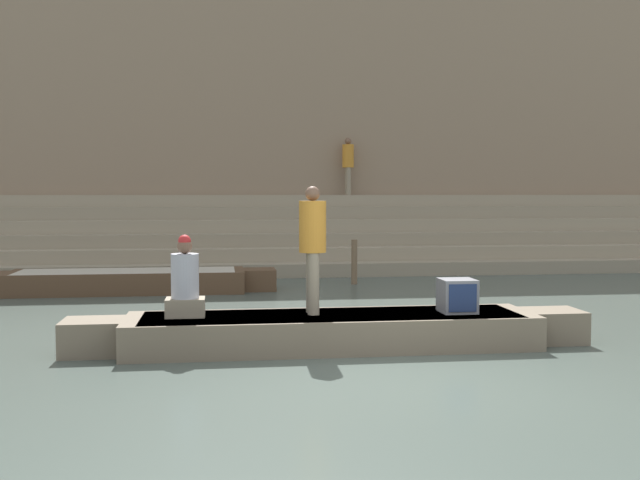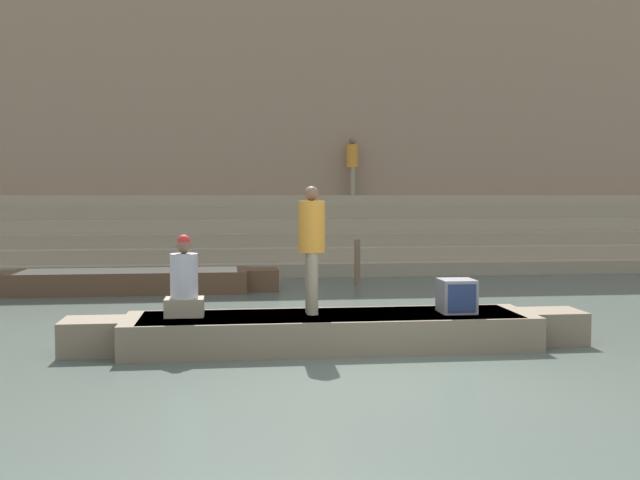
{
  "view_description": "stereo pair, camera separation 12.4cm",
  "coord_description": "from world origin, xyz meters",
  "px_view_note": "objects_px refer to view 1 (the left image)",
  "views": [
    {
      "loc": [
        -2.03,
        -7.75,
        2.01
      ],
      "look_at": [
        -0.6,
        3.01,
        1.34
      ],
      "focal_mm": 42.0,
      "sensor_mm": 36.0,
      "label": 1
    },
    {
      "loc": [
        -1.91,
        -7.76,
        2.01
      ],
      "look_at": [
        -0.6,
        3.01,
        1.34
      ],
      "focal_mm": 42.0,
      "sensor_mm": 36.0,
      "label": 2
    }
  ],
  "objects_px": {
    "rowboat_main": "(332,330)",
    "mooring_post": "(354,262)",
    "person_rowing": "(185,284)",
    "moored_boat_shore": "(127,281)",
    "person_on_steps": "(348,162)",
    "tv_set": "(457,296)",
    "person_standing": "(313,241)"
  },
  "relations": [
    {
      "from": "rowboat_main",
      "to": "person_standing",
      "type": "relative_size",
      "value": 4.08
    },
    {
      "from": "person_standing",
      "to": "tv_set",
      "type": "distance_m",
      "value": 2.06
    },
    {
      "from": "moored_boat_shore",
      "to": "mooring_post",
      "type": "bearing_deg",
      "value": 3.62
    },
    {
      "from": "tv_set",
      "to": "person_standing",
      "type": "bearing_deg",
      "value": -179.95
    },
    {
      "from": "moored_boat_shore",
      "to": "person_on_steps",
      "type": "height_order",
      "value": "person_on_steps"
    },
    {
      "from": "mooring_post",
      "to": "person_rowing",
      "type": "bearing_deg",
      "value": -117.14
    },
    {
      "from": "mooring_post",
      "to": "person_on_steps",
      "type": "distance_m",
      "value": 5.34
    },
    {
      "from": "person_rowing",
      "to": "tv_set",
      "type": "distance_m",
      "value": 3.57
    },
    {
      "from": "person_rowing",
      "to": "mooring_post",
      "type": "xyz_separation_m",
      "value": [
        3.39,
        6.61,
        -0.35
      ]
    },
    {
      "from": "person_rowing",
      "to": "person_on_steps",
      "type": "distance_m",
      "value": 12.21
    },
    {
      "from": "tv_set",
      "to": "person_on_steps",
      "type": "xyz_separation_m",
      "value": [
        0.49,
        11.48,
        2.24
      ]
    },
    {
      "from": "tv_set",
      "to": "mooring_post",
      "type": "relative_size",
      "value": 0.47
    },
    {
      "from": "person_standing",
      "to": "rowboat_main",
      "type": "bearing_deg",
      "value": -36.14
    },
    {
      "from": "person_standing",
      "to": "person_on_steps",
      "type": "bearing_deg",
      "value": 68.02
    },
    {
      "from": "person_standing",
      "to": "person_rowing",
      "type": "bearing_deg",
      "value": 170.33
    },
    {
      "from": "tv_set",
      "to": "person_rowing",
      "type": "bearing_deg",
      "value": -177.72
    },
    {
      "from": "tv_set",
      "to": "moored_boat_shore",
      "type": "xyz_separation_m",
      "value": [
        -5.01,
        6.0,
        -0.42
      ]
    },
    {
      "from": "moored_boat_shore",
      "to": "person_on_steps",
      "type": "distance_m",
      "value": 8.2
    },
    {
      "from": "mooring_post",
      "to": "moored_boat_shore",
      "type": "bearing_deg",
      "value": -171.14
    },
    {
      "from": "rowboat_main",
      "to": "person_rowing",
      "type": "relative_size",
      "value": 6.48
    },
    {
      "from": "moored_boat_shore",
      "to": "mooring_post",
      "type": "relative_size",
      "value": 6.1
    },
    {
      "from": "tv_set",
      "to": "moored_boat_shore",
      "type": "bearing_deg",
      "value": 134.39
    },
    {
      "from": "rowboat_main",
      "to": "mooring_post",
      "type": "bearing_deg",
      "value": 75.59
    },
    {
      "from": "person_standing",
      "to": "tv_set",
      "type": "xyz_separation_m",
      "value": [
        1.92,
        -0.15,
        -0.74
      ]
    },
    {
      "from": "moored_boat_shore",
      "to": "mooring_post",
      "type": "distance_m",
      "value": 4.9
    },
    {
      "from": "rowboat_main",
      "to": "person_rowing",
      "type": "xyz_separation_m",
      "value": [
        -1.89,
        0.11,
        0.62
      ]
    },
    {
      "from": "tv_set",
      "to": "rowboat_main",
      "type": "bearing_deg",
      "value": -176.58
    },
    {
      "from": "person_standing",
      "to": "person_on_steps",
      "type": "xyz_separation_m",
      "value": [
        2.4,
        11.33,
        1.5
      ]
    },
    {
      "from": "mooring_post",
      "to": "person_standing",
      "type": "bearing_deg",
      "value": -104.77
    },
    {
      "from": "person_standing",
      "to": "tv_set",
      "type": "height_order",
      "value": "person_standing"
    },
    {
      "from": "person_rowing",
      "to": "rowboat_main",
      "type": "bearing_deg",
      "value": -2.09
    },
    {
      "from": "person_standing",
      "to": "person_rowing",
      "type": "relative_size",
      "value": 1.59
    }
  ]
}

